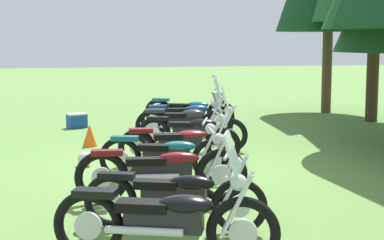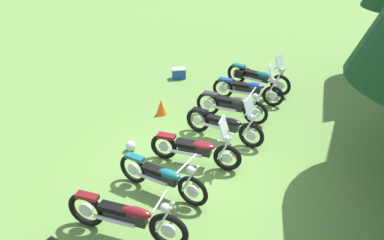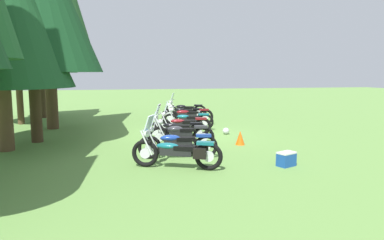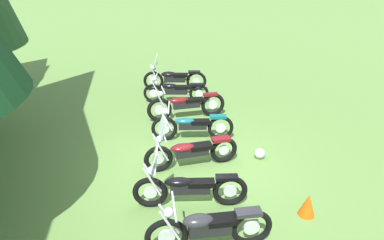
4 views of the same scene
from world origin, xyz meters
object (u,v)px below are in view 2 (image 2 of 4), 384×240
object	(u,v)px
picnic_cooler	(179,73)
motorcycle_5	(162,177)
dropped_helmet	(131,146)
motorcycle_2	(232,106)
motorcycle_0	(257,77)
motorcycle_6	(126,217)
traffic_cone	(161,107)
motorcycle_3	(225,125)
motorcycle_4	(196,149)
motorcycle_1	(249,89)

from	to	relation	value
picnic_cooler	motorcycle_5	bearing A→B (deg)	11.97
motorcycle_5	dropped_helmet	distance (m)	1.96
motorcycle_2	motorcycle_0	bearing A→B (deg)	88.50
motorcycle_6	traffic_cone	bearing A→B (deg)	105.60
motorcycle_3	dropped_helmet	xyz separation A→B (m)	(1.10, -2.24, -0.32)
motorcycle_3	motorcycle_4	bearing A→B (deg)	-93.24
traffic_cone	dropped_helmet	distance (m)	2.11
motorcycle_2	dropped_helmet	size ratio (longest dim) A/B	8.10
motorcycle_5	motorcycle_1	bearing A→B (deg)	92.15
motorcycle_4	picnic_cooler	size ratio (longest dim) A/B	4.01
motorcycle_4	dropped_helmet	bearing A→B (deg)	177.91
motorcycle_2	motorcycle_4	distance (m)	2.50
motorcycle_1	traffic_cone	bearing A→B (deg)	-141.55
motorcycle_2	picnic_cooler	distance (m)	3.65
motorcycle_1	motorcycle_5	world-z (taller)	motorcycle_1
motorcycle_4	motorcycle_3	bearing A→B (deg)	74.17
motorcycle_1	motorcycle_2	distance (m)	1.36
motorcycle_1	picnic_cooler	world-z (taller)	motorcycle_1
motorcycle_4	motorcycle_1	bearing A→B (deg)	81.65
motorcycle_3	dropped_helmet	distance (m)	2.51
motorcycle_1	motorcycle_5	distance (m)	5.17
motorcycle_2	motorcycle_5	size ratio (longest dim) A/B	1.00
motorcycle_3	picnic_cooler	world-z (taller)	motorcycle_3
motorcycle_0	motorcycle_3	bearing A→B (deg)	-75.19
picnic_cooler	traffic_cone	world-z (taller)	traffic_cone
motorcycle_0	motorcycle_1	world-z (taller)	motorcycle_0
motorcycle_2	picnic_cooler	world-z (taller)	motorcycle_2
traffic_cone	motorcycle_2	bearing A→B (deg)	93.91
motorcycle_6	dropped_helmet	world-z (taller)	motorcycle_6
motorcycle_2	motorcycle_6	world-z (taller)	motorcycle_6
motorcycle_4	motorcycle_5	bearing A→B (deg)	-105.70
motorcycle_0	dropped_helmet	xyz separation A→B (m)	(4.67, -2.79, -0.33)
picnic_cooler	traffic_cone	distance (m)	2.94
motorcycle_5	motorcycle_6	bearing A→B (deg)	-84.31
motorcycle_1	motorcycle_3	size ratio (longest dim) A/B	1.04
motorcycle_5	dropped_helmet	xyz separation A→B (m)	(-1.44, -1.29, -0.30)
motorcycle_5	motorcycle_3	bearing A→B (deg)	86.59
motorcycle_3	motorcycle_4	world-z (taller)	motorcycle_3
motorcycle_2	dropped_helmet	xyz separation A→B (m)	(2.24, -2.26, -0.33)
motorcycle_0	traffic_cone	size ratio (longest dim) A/B	4.70
motorcycle_1	dropped_helmet	distance (m)	4.43
motorcycle_2	motorcycle_3	size ratio (longest dim) A/B	0.98
motorcycle_1	motorcycle_5	xyz separation A→B (m)	(4.99, -1.33, -0.02)
motorcycle_5	picnic_cooler	size ratio (longest dim) A/B	3.83
motorcycle_0	traffic_cone	bearing A→B (deg)	-112.10
picnic_cooler	motorcycle_4	bearing A→B (deg)	19.24
picnic_cooler	traffic_cone	bearing A→B (deg)	4.57
motorcycle_2	motorcycle_1	bearing A→B (deg)	85.61
motorcycle_4	motorcycle_6	size ratio (longest dim) A/B	0.93
motorcycle_3	motorcycle_6	bearing A→B (deg)	-90.14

